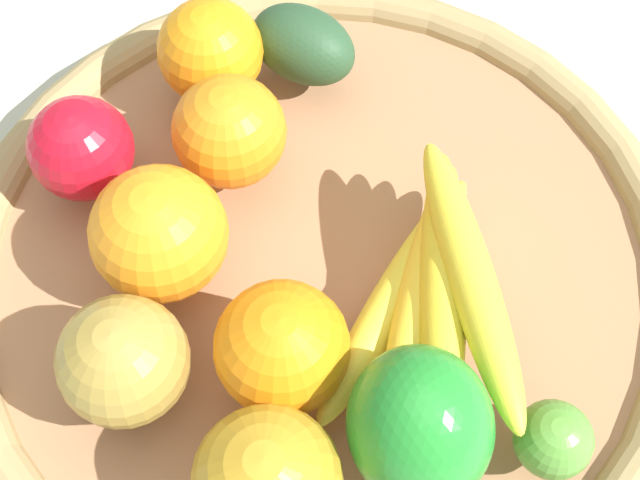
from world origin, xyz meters
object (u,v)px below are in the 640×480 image
(orange_0, at_px, (210,51))
(apple_1, at_px, (81,148))
(lime_0, at_px, (553,440))
(banana_bunch, at_px, (432,290))
(orange_3, at_px, (159,234))
(bell_pepper, at_px, (420,426))
(avocado, at_px, (303,45))
(orange_1, at_px, (282,348))
(apple_0, at_px, (123,361))
(orange_2, at_px, (229,132))

(orange_0, bearing_deg, apple_1, 179.42)
(lime_0, distance_m, orange_0, 0.32)
(banana_bunch, xyz_separation_m, orange_0, (0.03, 0.22, 0.00))
(banana_bunch, height_order, orange_3, orange_3)
(bell_pepper, distance_m, orange_0, 0.29)
(avocado, relative_size, orange_1, 0.99)
(banana_bunch, bearing_deg, avocado, 66.71)
(apple_0, xyz_separation_m, apple_1, (0.07, 0.13, -0.00))
(orange_0, bearing_deg, avocado, -32.53)
(lime_0, xyz_separation_m, orange_1, (-0.07, 0.14, 0.02))
(apple_1, bearing_deg, orange_3, -95.22)
(orange_2, distance_m, banana_bunch, 0.16)
(orange_2, xyz_separation_m, orange_0, (0.04, 0.06, -0.00))
(banana_bunch, xyz_separation_m, orange_1, (-0.09, 0.03, 0.01))
(orange_3, bearing_deg, orange_0, 36.03)
(banana_bunch, relative_size, bell_pepper, 1.95)
(apple_0, relative_size, bell_pepper, 0.78)
(banana_bunch, bearing_deg, orange_1, 158.93)
(orange_1, bearing_deg, orange_2, 58.38)
(orange_2, height_order, apple_0, apple_0)
(apple_0, distance_m, orange_1, 0.09)
(orange_2, relative_size, apple_1, 1.09)
(orange_3, distance_m, orange_1, 0.10)
(orange_0, height_order, apple_1, orange_0)
(orange_2, xyz_separation_m, orange_1, (-0.08, -0.13, 0.00))
(orange_0, relative_size, orange_3, 0.86)
(apple_0, height_order, apple_1, apple_0)
(banana_bunch, xyz_separation_m, apple_1, (-0.08, 0.22, 0.00))
(apple_0, relative_size, orange_3, 0.90)
(banana_bunch, bearing_deg, bell_pepper, -144.21)
(apple_0, height_order, orange_0, apple_0)
(orange_0, height_order, orange_3, orange_3)
(banana_bunch, distance_m, orange_3, 0.16)
(apple_0, bearing_deg, avocado, 22.16)
(orange_1, bearing_deg, orange_3, 90.66)
(orange_2, bearing_deg, orange_0, 58.04)
(apple_0, height_order, orange_1, orange_1)
(orange_0, xyz_separation_m, apple_1, (-0.11, 0.00, -0.00))
(apple_1, xyz_separation_m, orange_1, (-0.01, -0.19, 0.00))
(orange_1, bearing_deg, avocado, 42.18)
(apple_1, distance_m, orange_1, 0.19)
(orange_3, height_order, avocado, orange_3)
(banana_bunch, xyz_separation_m, avocado, (0.08, 0.18, -0.01))
(orange_2, relative_size, banana_bunch, 0.39)
(lime_0, relative_size, avocado, 0.58)
(orange_2, xyz_separation_m, banana_bunch, (0.01, -0.16, -0.00))
(bell_pepper, distance_m, avocado, 0.28)
(banana_bunch, relative_size, orange_1, 2.44)
(orange_0, distance_m, apple_1, 0.11)
(orange_2, xyz_separation_m, avocado, (0.09, 0.02, -0.01))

